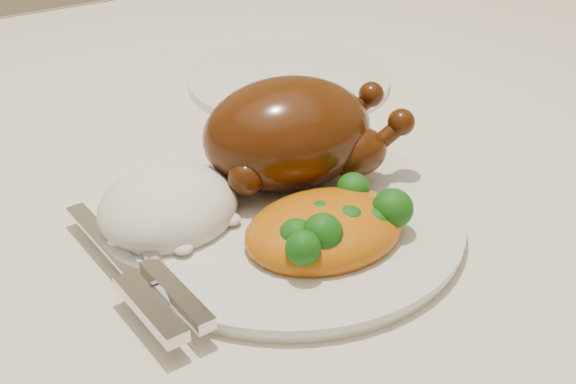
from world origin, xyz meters
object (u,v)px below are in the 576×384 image
dinner_plate (288,221)px  roast_chicken (293,133)px  side_plate (289,80)px  dining_table (151,305)px

dinner_plate → roast_chicken: bearing=57.0°
side_plate → dinner_plate: bearing=-119.4°
dinner_plate → side_plate: bearing=60.6°
dining_table → dinner_plate: 0.16m
dining_table → side_plate: size_ratio=7.58×
dining_table → dinner_plate: dinner_plate is taller
dinner_plate → roast_chicken: (0.03, 0.05, 0.05)m
dining_table → dinner_plate: size_ratio=6.07×
side_plate → roast_chicken: (-0.10, -0.19, 0.05)m
dining_table → roast_chicken: bearing=-18.6°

